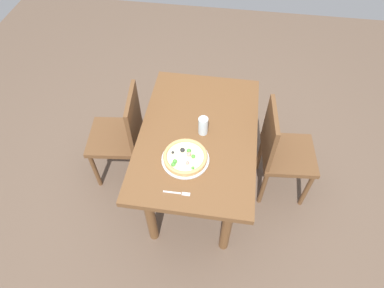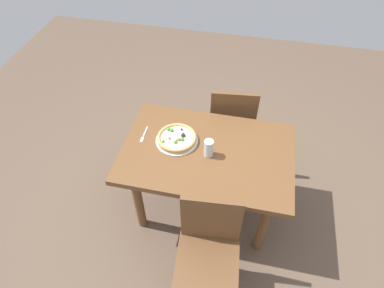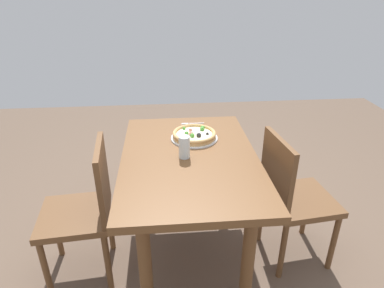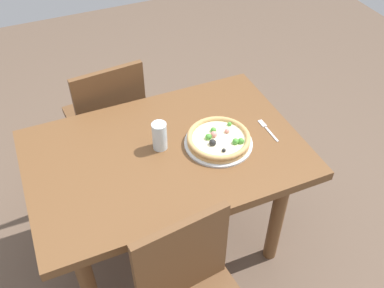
{
  "view_description": "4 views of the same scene",
  "coord_description": "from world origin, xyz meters",
  "px_view_note": "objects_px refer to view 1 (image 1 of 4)",
  "views": [
    {
      "loc": [
        1.49,
        0.18,
        2.47
      ],
      "look_at": [
        0.12,
        -0.03,
        0.75
      ],
      "focal_mm": 31.01,
      "sensor_mm": 36.0,
      "label": 1
    },
    {
      "loc": [
        -0.23,
        1.57,
        2.5
      ],
      "look_at": [
        0.12,
        -0.03,
        0.75
      ],
      "focal_mm": 31.13,
      "sensor_mm": 36.0,
      "label": 2
    },
    {
      "loc": [
        -1.75,
        0.14,
        1.68
      ],
      "look_at": [
        0.12,
        -0.03,
        0.75
      ],
      "focal_mm": 31.14,
      "sensor_mm": 36.0,
      "label": 3
    },
    {
      "loc": [
        -0.44,
        -1.32,
        2.06
      ],
      "look_at": [
        0.12,
        -0.03,
        0.75
      ],
      "focal_mm": 40.51,
      "sensor_mm": 36.0,
      "label": 4
    }
  ],
  "objects_px": {
    "dining_table": "(198,143)",
    "fork": "(179,193)",
    "pizza": "(185,157)",
    "drinking_glass": "(203,126)",
    "chair_near": "(122,134)",
    "chair_far": "(281,150)",
    "plate": "(185,159)"
  },
  "relations": [
    {
      "from": "dining_table",
      "to": "chair_near",
      "type": "xyz_separation_m",
      "value": [
        -0.11,
        -0.62,
        -0.14
      ]
    },
    {
      "from": "pizza",
      "to": "fork",
      "type": "height_order",
      "value": "pizza"
    },
    {
      "from": "drinking_glass",
      "to": "chair_near",
      "type": "bearing_deg",
      "value": -98.78
    },
    {
      "from": "chair_near",
      "to": "chair_far",
      "type": "bearing_deg",
      "value": -95.86
    },
    {
      "from": "drinking_glass",
      "to": "plate",
      "type": "bearing_deg",
      "value": -18.3
    },
    {
      "from": "dining_table",
      "to": "fork",
      "type": "xyz_separation_m",
      "value": [
        0.49,
        -0.05,
        0.11
      ]
    },
    {
      "from": "pizza",
      "to": "chair_near",
      "type": "bearing_deg",
      "value": -121.64
    },
    {
      "from": "plate",
      "to": "drinking_glass",
      "type": "distance_m",
      "value": 0.27
    },
    {
      "from": "fork",
      "to": "pizza",
      "type": "bearing_deg",
      "value": 89.88
    },
    {
      "from": "chair_near",
      "to": "fork",
      "type": "xyz_separation_m",
      "value": [
        0.6,
        0.57,
        0.25
      ]
    },
    {
      "from": "chair_far",
      "to": "drinking_glass",
      "type": "xyz_separation_m",
      "value": [
        0.12,
        -0.59,
        0.31
      ]
    },
    {
      "from": "dining_table",
      "to": "pizza",
      "type": "relative_size",
      "value": 4.26
    },
    {
      "from": "plate",
      "to": "drinking_glass",
      "type": "relative_size",
      "value": 2.3
    },
    {
      "from": "pizza",
      "to": "drinking_glass",
      "type": "relative_size",
      "value": 2.13
    },
    {
      "from": "dining_table",
      "to": "chair_near",
      "type": "height_order",
      "value": "chair_near"
    },
    {
      "from": "pizza",
      "to": "drinking_glass",
      "type": "height_order",
      "value": "drinking_glass"
    },
    {
      "from": "dining_table",
      "to": "chair_far",
      "type": "xyz_separation_m",
      "value": [
        -0.13,
        0.62,
        -0.14
      ]
    },
    {
      "from": "chair_near",
      "to": "drinking_glass",
      "type": "relative_size",
      "value": 6.49
    },
    {
      "from": "plate",
      "to": "pizza",
      "type": "xyz_separation_m",
      "value": [
        0.0,
        -0.0,
        0.03
      ]
    },
    {
      "from": "chair_far",
      "to": "fork",
      "type": "height_order",
      "value": "chair_far"
    },
    {
      "from": "drinking_glass",
      "to": "fork",
      "type": "bearing_deg",
      "value": -9.13
    },
    {
      "from": "dining_table",
      "to": "drinking_glass",
      "type": "bearing_deg",
      "value": 110.34
    },
    {
      "from": "chair_near",
      "to": "fork",
      "type": "bearing_deg",
      "value": -143.23
    },
    {
      "from": "chair_far",
      "to": "pizza",
      "type": "height_order",
      "value": "chair_far"
    },
    {
      "from": "chair_far",
      "to": "fork",
      "type": "relative_size",
      "value": 5.31
    },
    {
      "from": "dining_table",
      "to": "drinking_glass",
      "type": "height_order",
      "value": "drinking_glass"
    },
    {
      "from": "chair_near",
      "to": "plate",
      "type": "height_order",
      "value": "chair_near"
    },
    {
      "from": "chair_near",
      "to": "plate",
      "type": "distance_m",
      "value": 0.71
    },
    {
      "from": "chair_far",
      "to": "pizza",
      "type": "xyz_separation_m",
      "value": [
        0.37,
        -0.67,
        0.28
      ]
    },
    {
      "from": "pizza",
      "to": "drinking_glass",
      "type": "bearing_deg",
      "value": 161.65
    },
    {
      "from": "chair_far",
      "to": "pizza",
      "type": "bearing_deg",
      "value": -66.45
    },
    {
      "from": "chair_far",
      "to": "plate",
      "type": "bearing_deg",
      "value": -66.46
    }
  ]
}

